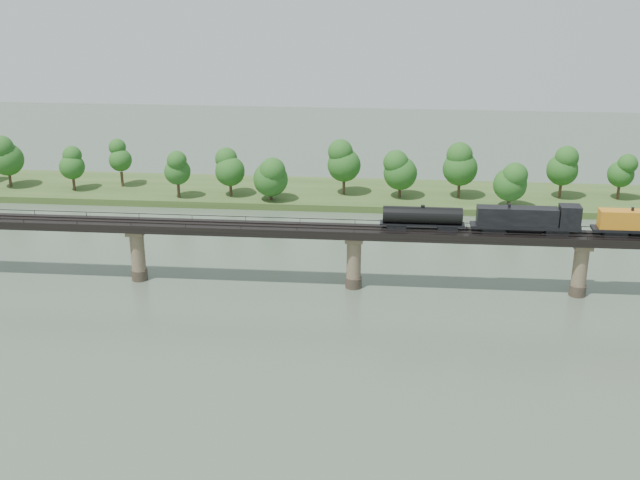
{
  "coord_description": "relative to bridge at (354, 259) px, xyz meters",
  "views": [
    {
      "loc": [
        5.91,
        -104.43,
        59.07
      ],
      "look_at": [
        -6.15,
        30.0,
        9.0
      ],
      "focal_mm": 45.0,
      "sensor_mm": 36.0,
      "label": 1
    }
  ],
  "objects": [
    {
      "name": "ground",
      "position": [
        0.0,
        -30.0,
        -5.46
      ],
      "size": [
        400.0,
        400.0,
        0.0
      ],
      "primitive_type": "plane",
      "color": "#3C4C3C",
      "rests_on": "ground"
    },
    {
      "name": "bridge_superstructure",
      "position": [
        0.0,
        0.0,
        6.33
      ],
      "size": [
        220.0,
        4.9,
        0.75
      ],
      "color": "black",
      "rests_on": "bridge"
    },
    {
      "name": "bridge",
      "position": [
        0.0,
        0.0,
        0.0
      ],
      "size": [
        236.0,
        30.0,
        11.5
      ],
      "color": "#473A2D",
      "rests_on": "ground"
    },
    {
      "name": "freight_train",
      "position": [
        43.78,
        -0.0,
        8.55
      ],
      "size": [
        76.23,
        2.97,
        5.25
      ],
      "color": "black",
      "rests_on": "bridge"
    },
    {
      "name": "far_treeline",
      "position": [
        -8.21,
        50.52,
        3.37
      ],
      "size": [
        289.06,
        17.54,
        13.6
      ],
      "color": "#382619",
      "rests_on": "far_bank"
    },
    {
      "name": "far_bank",
      "position": [
        0.0,
        55.0,
        -4.66
      ],
      "size": [
        300.0,
        24.0,
        1.6
      ],
      "primitive_type": "cube",
      "color": "#334E1F",
      "rests_on": "ground"
    }
  ]
}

